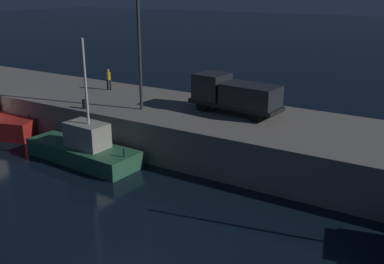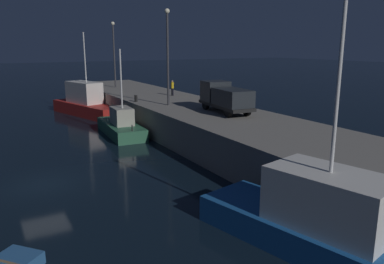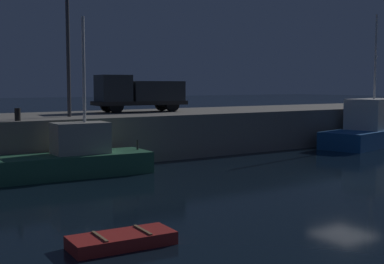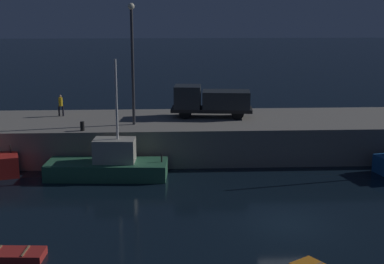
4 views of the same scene
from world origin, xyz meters
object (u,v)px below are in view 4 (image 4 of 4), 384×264
Objects in this scene: dinghy_orange_near at (12,255)px; bollard_west at (82,126)px; utility_truck at (210,101)px; fishing_boat_blue at (109,165)px; dockworker at (61,104)px; lamp_post_east at (132,55)px.

dinghy_orange_near is 13.60m from bollard_west.
fishing_boat_blue is at bearing -137.84° from utility_truck.
utility_truck reaches higher than dockworker.
dockworker is at bearing 150.26° from lamp_post_east.
bollard_west is (-8.76, -4.06, -0.92)m from utility_truck.
dinghy_orange_near is at bearing -119.76° from utility_truck.
fishing_boat_blue is 1.26× the size of utility_truck.
utility_truck is (6.89, 6.24, 2.95)m from fishing_boat_blue.
lamp_post_east reaches higher than dockworker.
dinghy_orange_near is (-3.03, -11.11, -0.64)m from fishing_boat_blue.
dockworker is at bearing 175.33° from utility_truck.
utility_truck is 9.69m from bollard_west.
lamp_post_east is 1.35× the size of utility_truck.
fishing_boat_blue is 8.67m from dockworker.
lamp_post_east is (1.41, 3.96, 6.49)m from fishing_boat_blue.
fishing_boat_blue is 12.56× the size of bollard_west.
fishing_boat_blue is at bearing -59.78° from dockworker.
fishing_boat_blue is 4.78× the size of dockworker.
utility_truck is 9.98× the size of bollard_west.
bollard_west reaches higher than dinghy_orange_near.
dockworker is (-11.05, 0.90, -0.31)m from utility_truck.
lamp_post_east is at bearing -157.39° from utility_truck.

